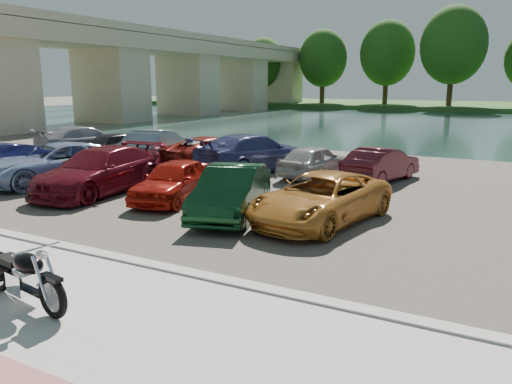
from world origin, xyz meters
TOP-DOWN VIEW (x-y plane):
  - ground at (0.00, 0.00)m, footprint 200.00×200.00m
  - promenade at (0.00, -1.00)m, footprint 60.00×6.00m
  - kerb at (0.00, 2.00)m, footprint 60.00×0.30m
  - parking_lot at (0.00, 11.00)m, footprint 60.00×18.00m
  - river at (0.00, 40.00)m, footprint 120.00×40.00m
  - far_bank at (0.00, 72.00)m, footprint 120.00×24.00m
  - bridge at (-28.00, 41.02)m, footprint 7.00×56.00m
  - motorcycle at (-1.12, -0.26)m, footprint 2.32×0.81m
  - car_2 at (-8.66, 7.00)m, footprint 4.01×5.64m
  - car_3 at (-6.15, 6.58)m, footprint 2.37×5.16m
  - car_4 at (-3.33, 6.80)m, footprint 2.06×3.86m
  - car_5 at (-0.88, 6.09)m, footprint 2.54×4.32m
  - car_6 at (1.47, 6.61)m, footprint 2.88×4.85m
  - car_7 at (-13.36, 12.73)m, footprint 2.91×5.20m
  - car_8 at (-11.17, 12.81)m, footprint 1.95×3.80m
  - car_9 at (-8.44, 12.32)m, footprint 2.66×4.83m
  - car_10 at (-5.98, 12.95)m, footprint 2.98×4.88m
  - car_11 at (-3.62, 12.34)m, footprint 3.61×5.69m
  - car_12 at (-1.05, 12.48)m, footprint 1.97×3.81m
  - car_13 at (1.43, 12.80)m, footprint 2.14×3.97m

SIDE VIEW (x-z plane):
  - ground at x=0.00m, z-range 0.00..0.00m
  - river at x=0.00m, z-range 0.00..0.00m
  - parking_lot at x=0.00m, z-range 0.00..0.04m
  - promenade at x=0.00m, z-range 0.00..0.10m
  - kerb at x=0.00m, z-range 0.00..0.14m
  - far_bank at x=0.00m, z-range 0.00..0.60m
  - motorcycle at x=-1.12m, z-range 0.04..1.09m
  - car_8 at x=-11.17m, z-range 0.04..1.28m
  - car_12 at x=-1.05m, z-range 0.04..1.28m
  - car_13 at x=1.43m, z-range 0.04..1.28m
  - car_4 at x=-3.33m, z-range 0.04..1.29m
  - car_10 at x=-5.98m, z-range 0.04..1.30m
  - car_6 at x=1.47m, z-range 0.04..1.30m
  - car_5 at x=-0.88m, z-range 0.04..1.39m
  - car_7 at x=-13.36m, z-range 0.04..1.46m
  - car_2 at x=-8.66m, z-range 0.04..1.47m
  - car_3 at x=-6.15m, z-range 0.04..1.50m
  - car_9 at x=-8.44m, z-range 0.04..1.55m
  - car_11 at x=-3.62m, z-range 0.04..1.58m
  - bridge at x=-28.00m, z-range 1.24..9.79m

